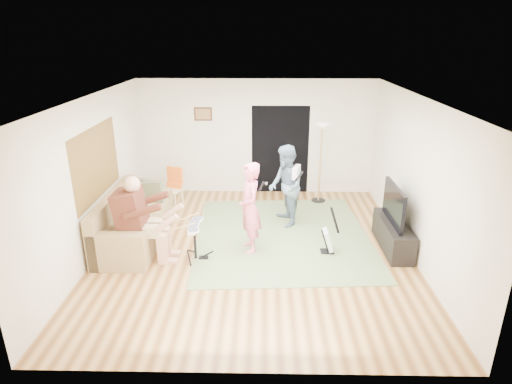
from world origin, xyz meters
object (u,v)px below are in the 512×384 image
sofa (130,226)px  torchiere_lamp (321,149)px  guitar_spare (328,240)px  singer (250,208)px  guitarist (286,186)px  dining_chair (173,194)px  drum_kit (195,243)px  tv_cabinet (393,235)px  television (394,204)px

sofa → torchiere_lamp: 4.38m
guitar_spare → singer: bearing=176.4°
guitarist → dining_chair: (-2.46, 0.87, -0.50)m
drum_kit → tv_cabinet: size_ratio=0.49×
tv_cabinet → guitarist: bearing=152.8°
torchiere_lamp → television: size_ratio=1.64×
sofa → tv_cabinet: bearing=-2.0°
singer → guitar_spare: (1.38, -0.09, -0.56)m
singer → guitarist: 1.29m
guitar_spare → sofa: bearing=174.0°
dining_chair → tv_cabinet: dining_chair is taller
torchiere_lamp → tv_cabinet: 2.68m
guitarist → torchiere_lamp: torchiere_lamp is taller
drum_kit → guitarist: size_ratio=0.42×
drum_kit → torchiere_lamp: size_ratio=0.38×
television → torchiere_lamp: bearing=114.3°
television → guitar_spare: bearing=-169.6°
tv_cabinet → television: bearing=-180.0°
guitarist → tv_cabinet: guitarist is taller
guitar_spare → guitarist: bearing=120.9°
drum_kit → sofa: bearing=153.5°
guitar_spare → torchiere_lamp: bearing=87.2°
drum_kit → torchiere_lamp: bearing=48.3°
drum_kit → television: 3.53m
drum_kit → television: bearing=7.9°
drum_kit → television: (3.45, 0.48, 0.55)m
guitar_spare → television: television is taller
singer → guitarist: (0.67, 1.10, 0.01)m
drum_kit → guitar_spare: (2.31, 0.27, -0.05)m
tv_cabinet → singer: bearing=-177.3°
torchiere_lamp → dining_chair: size_ratio=2.02×
drum_kit → tv_cabinet: (3.50, 0.48, -0.05)m
guitar_spare → dining_chair: bearing=147.1°
sofa → guitar_spare: 3.64m
dining_chair → singer: bearing=-29.0°
guitar_spare → torchiere_lamp: 2.66m
singer → torchiere_lamp: (1.50, 2.38, 0.43)m
guitarist → dining_chair: size_ratio=1.83×
sofa → dining_chair: size_ratio=2.57×
guitar_spare → drum_kit: bearing=-173.3°
guitarist → guitar_spare: bearing=19.1°
dining_chair → television: (4.31, -1.84, 0.53)m
singer → television: (2.52, 0.12, 0.04)m
drum_kit → television: television is taller
drum_kit → dining_chair: 2.48m
sofa → drum_kit: size_ratio=3.37×
torchiere_lamp → television: (1.02, -2.25, -0.39)m
singer → dining_chair: size_ratio=1.81×
drum_kit → guitarist: 2.23m
sofa → television: bearing=-2.0°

